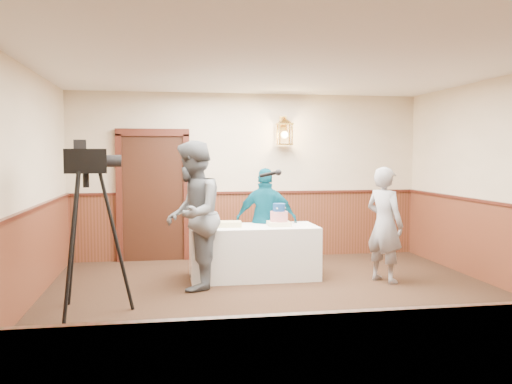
{
  "coord_description": "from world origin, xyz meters",
  "views": [
    {
      "loc": [
        -1.4,
        -5.66,
        1.77
      ],
      "look_at": [
        -0.16,
        1.7,
        1.25
      ],
      "focal_mm": 38.0,
      "sensor_mm": 36.0,
      "label": 1
    }
  ],
  "objects_px": {
    "interviewer": "(193,215)",
    "tv_camera_rig": "(87,240)",
    "tiered_cake": "(279,217)",
    "sheet_cake_green": "(207,224)",
    "baker": "(385,225)",
    "assistant_p": "(266,220)",
    "display_table": "(254,252)",
    "sheet_cake_yellow": "(229,224)"
  },
  "relations": [
    {
      "from": "tv_camera_rig",
      "to": "sheet_cake_yellow",
      "type": "bearing_deg",
      "value": 32.37
    },
    {
      "from": "interviewer",
      "to": "sheet_cake_yellow",
      "type": "bearing_deg",
      "value": 141.7
    },
    {
      "from": "interviewer",
      "to": "tv_camera_rig",
      "type": "distance_m",
      "value": 1.53
    },
    {
      "from": "sheet_cake_yellow",
      "to": "interviewer",
      "type": "bearing_deg",
      "value": -138.76
    },
    {
      "from": "display_table",
      "to": "assistant_p",
      "type": "distance_m",
      "value": 0.59
    },
    {
      "from": "tiered_cake",
      "to": "assistant_p",
      "type": "distance_m",
      "value": 0.42
    },
    {
      "from": "tiered_cake",
      "to": "tv_camera_rig",
      "type": "height_order",
      "value": "tv_camera_rig"
    },
    {
      "from": "display_table",
      "to": "interviewer",
      "type": "bearing_deg",
      "value": -152.12
    },
    {
      "from": "tiered_cake",
      "to": "sheet_cake_green",
      "type": "bearing_deg",
      "value": 174.7
    },
    {
      "from": "interviewer",
      "to": "tv_camera_rig",
      "type": "height_order",
      "value": "interviewer"
    },
    {
      "from": "sheet_cake_yellow",
      "to": "baker",
      "type": "relative_size",
      "value": 0.22
    },
    {
      "from": "assistant_p",
      "to": "baker",
      "type": "bearing_deg",
      "value": 166.41
    },
    {
      "from": "sheet_cake_green",
      "to": "tiered_cake",
      "type": "bearing_deg",
      "value": -5.3
    },
    {
      "from": "display_table",
      "to": "sheet_cake_green",
      "type": "distance_m",
      "value": 0.78
    },
    {
      "from": "interviewer",
      "to": "assistant_p",
      "type": "bearing_deg",
      "value": 136.37
    },
    {
      "from": "display_table",
      "to": "assistant_p",
      "type": "bearing_deg",
      "value": 54.94
    },
    {
      "from": "display_table",
      "to": "interviewer",
      "type": "distance_m",
      "value": 1.17
    },
    {
      "from": "display_table",
      "to": "tiered_cake",
      "type": "relative_size",
      "value": 5.61
    },
    {
      "from": "assistant_p",
      "to": "sheet_cake_green",
      "type": "bearing_deg",
      "value": 34.79
    },
    {
      "from": "sheet_cake_green",
      "to": "baker",
      "type": "bearing_deg",
      "value": -13.58
    },
    {
      "from": "display_table",
      "to": "sheet_cake_green",
      "type": "xyz_separation_m",
      "value": [
        -0.66,
        0.06,
        0.41
      ]
    },
    {
      "from": "baker",
      "to": "display_table",
      "type": "bearing_deg",
      "value": 44.14
    },
    {
      "from": "baker",
      "to": "tv_camera_rig",
      "type": "relative_size",
      "value": 0.87
    },
    {
      "from": "interviewer",
      "to": "baker",
      "type": "relative_size",
      "value": 1.22
    },
    {
      "from": "sheet_cake_yellow",
      "to": "sheet_cake_green",
      "type": "distance_m",
      "value": 0.31
    },
    {
      "from": "tiered_cake",
      "to": "sheet_cake_green",
      "type": "height_order",
      "value": "tiered_cake"
    },
    {
      "from": "sheet_cake_yellow",
      "to": "baker",
      "type": "xyz_separation_m",
      "value": [
        2.11,
        -0.52,
        0.01
      ]
    },
    {
      "from": "sheet_cake_green",
      "to": "baker",
      "type": "height_order",
      "value": "baker"
    },
    {
      "from": "tv_camera_rig",
      "to": "baker",
      "type": "bearing_deg",
      "value": 6.45
    },
    {
      "from": "baker",
      "to": "assistant_p",
      "type": "distance_m",
      "value": 1.74
    },
    {
      "from": "sheet_cake_yellow",
      "to": "assistant_p",
      "type": "relative_size",
      "value": 0.22
    },
    {
      "from": "assistant_p",
      "to": "tv_camera_rig",
      "type": "relative_size",
      "value": 0.86
    },
    {
      "from": "sheet_cake_yellow",
      "to": "tv_camera_rig",
      "type": "bearing_deg",
      "value": -141.32
    },
    {
      "from": "interviewer",
      "to": "baker",
      "type": "bearing_deg",
      "value": 99.3
    },
    {
      "from": "tiered_cake",
      "to": "assistant_p",
      "type": "relative_size",
      "value": 0.2
    },
    {
      "from": "tiered_cake",
      "to": "sheet_cake_green",
      "type": "distance_m",
      "value": 1.03
    },
    {
      "from": "display_table",
      "to": "sheet_cake_yellow",
      "type": "relative_size",
      "value": 5.18
    },
    {
      "from": "baker",
      "to": "sheet_cake_green",
      "type": "bearing_deg",
      "value": 47.23
    },
    {
      "from": "tiered_cake",
      "to": "baker",
      "type": "distance_m",
      "value": 1.48
    },
    {
      "from": "interviewer",
      "to": "tv_camera_rig",
      "type": "bearing_deg",
      "value": -42.05
    },
    {
      "from": "sheet_cake_yellow",
      "to": "sheet_cake_green",
      "type": "xyz_separation_m",
      "value": [
        -0.3,
        0.06,
        -0.0
      ]
    },
    {
      "from": "sheet_cake_green",
      "to": "display_table",
      "type": "bearing_deg",
      "value": -4.98
    }
  ]
}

